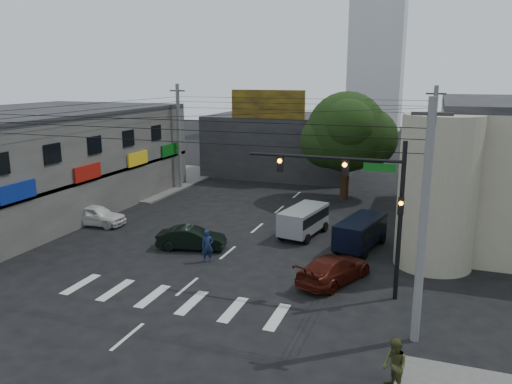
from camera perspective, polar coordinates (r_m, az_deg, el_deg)
The scene contains 19 objects.
ground at distance 27.07m, azimuth -4.90°, elevation -8.30°, with size 160.00×160.00×0.00m, color black.
sidewalk_far_left at distance 50.84m, azimuth -15.00°, elevation 1.60°, with size 16.00×16.00×0.15m, color #514F4C.
building_left at distance 41.14m, azimuth -24.76°, elevation 3.04°, with size 14.00×24.00×7.00m, color #454240.
corner_column at distance 27.49m, azimuth 20.03°, elevation 0.00°, with size 4.00×4.00×8.00m, color gray.
building_far at distance 51.45m, azimuth 3.05°, elevation 5.47°, with size 14.00×10.00×6.00m, color #232326.
billboard at distance 46.39m, azimuth 1.34°, elevation 9.98°, with size 7.00×0.30×2.60m, color olive.
tower_distant at distance 94.23m, azimuth 13.97°, elevation 20.21°, with size 9.00×9.00×44.00m, color silver.
street_tree at distance 40.64m, azimuth 10.30°, elevation 6.74°, with size 6.40×6.40×8.70m.
traffic_gantry at distance 22.60m, azimuth 12.10°, elevation -0.05°, with size 7.10×0.35×7.20m.
utility_pole_near_right at distance 19.09m, azimuth 18.58°, elevation -3.61°, with size 0.32×0.32×9.20m, color #59595B.
utility_pole_far_left at distance 44.54m, azimuth -8.79°, elevation 6.21°, with size 0.32×0.32×9.20m, color #59595B.
utility_pole_far_right at distance 39.21m, azimuth 19.43°, elevation 4.68°, with size 0.32×0.32×9.20m, color #59595B.
dark_sedan at distance 29.38m, azimuth -7.39°, elevation -5.25°, with size 4.18×2.25×1.31m, color black.
white_compact at distance 35.38m, azimuth -17.83°, elevation -2.53°, with size 4.13×1.81×1.39m, color silver.
maroon_sedan at distance 24.96m, azimuth 8.90°, elevation -8.67°, with size 3.52×4.98×1.34m, color #3E1008.
silver_minivan at distance 31.58m, azimuth 5.45°, elevation -3.41°, with size 2.45×4.42×1.80m, color #989B9F, non-canonical shape.
navy_van at distance 29.76m, azimuth 11.84°, elevation -4.70°, with size 2.63×4.72×1.78m, color black, non-canonical shape.
traffic_officer at distance 27.22m, azimuth -5.57°, elevation -6.17°, with size 0.78×0.74×1.79m, color #131F42.
pedestrian_olive at distance 17.35m, azimuth 15.56°, elevation -18.57°, with size 1.06×1.11×1.80m, color #3C411E.
Camera 1 is at (10.63, -22.85, 9.89)m, focal length 35.00 mm.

